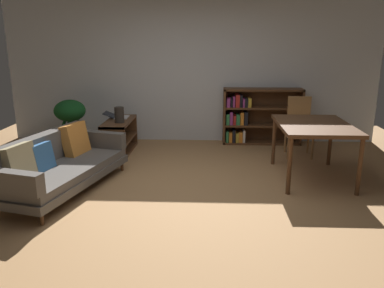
% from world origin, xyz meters
% --- Properties ---
extents(ground_plane, '(8.16, 8.16, 0.00)m').
position_xyz_m(ground_plane, '(0.00, 0.00, 0.00)').
color(ground_plane, '#A87A4C').
extents(back_wall_panel, '(6.80, 0.10, 2.70)m').
position_xyz_m(back_wall_panel, '(0.00, 2.70, 1.35)').
color(back_wall_panel, silver).
rests_on(back_wall_panel, ground_plane).
extents(fabric_couch, '(1.29, 2.11, 0.75)m').
position_xyz_m(fabric_couch, '(-1.60, 0.06, 0.34)').
color(fabric_couch, '#56351E').
rests_on(fabric_couch, ground_plane).
extents(media_console, '(0.41, 1.06, 0.55)m').
position_xyz_m(media_console, '(-1.19, 1.82, 0.26)').
color(media_console, '#56351E').
rests_on(media_console, ground_plane).
extents(open_laptop, '(0.42, 0.32, 0.10)m').
position_xyz_m(open_laptop, '(-1.26, 2.04, 0.57)').
color(open_laptop, silver).
rests_on(open_laptop, media_console).
extents(desk_speaker, '(0.15, 0.15, 0.26)m').
position_xyz_m(desk_speaker, '(-1.13, 1.63, 0.68)').
color(desk_speaker, '#2D2823').
rests_on(desk_speaker, media_console).
extents(potted_floor_plant, '(0.54, 0.54, 0.86)m').
position_xyz_m(potted_floor_plant, '(-2.08, 1.99, 0.59)').
color(potted_floor_plant, '#9E9389').
rests_on(potted_floor_plant, ground_plane).
extents(dining_table, '(0.95, 1.30, 0.77)m').
position_xyz_m(dining_table, '(1.75, 0.63, 0.70)').
color(dining_table, '#56351E').
rests_on(dining_table, ground_plane).
extents(dining_chair_near, '(0.44, 0.43, 0.96)m').
position_xyz_m(dining_chair_near, '(1.82, 1.77, 0.54)').
color(dining_chair_near, olive).
rests_on(dining_chair_near, ground_plane).
extents(bookshelf, '(1.42, 0.33, 1.01)m').
position_xyz_m(bookshelf, '(1.18, 2.51, 0.50)').
color(bookshelf, '#56351E').
rests_on(bookshelf, ground_plane).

